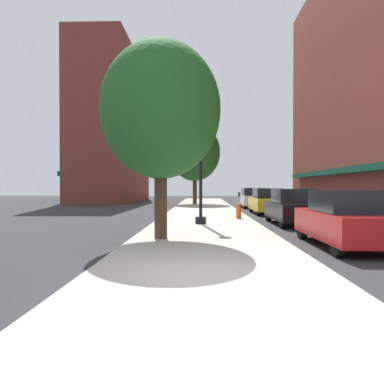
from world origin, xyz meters
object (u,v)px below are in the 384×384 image
object	(u,v)px
car_yellow	(267,201)
fire_hydrant	(239,211)
car_white	(252,198)
tree_near	(195,152)
car_black	(292,207)
parking_meter_near	(239,200)
lamppost	(201,154)
car_red	(345,219)
tree_mid	(161,111)

from	to	relation	value
car_yellow	fire_hydrant	bearing A→B (deg)	-117.51
car_white	tree_near	bearing A→B (deg)	139.56
car_black	fire_hydrant	bearing A→B (deg)	140.65
parking_meter_near	car_black	xyz separation A→B (m)	(1.95, -4.73, -0.14)
parking_meter_near	lamppost	bearing A→B (deg)	-112.08
parking_meter_near	car_red	size ratio (longest dim) A/B	0.30
tree_mid	car_white	distance (m)	19.77
tree_near	car_white	xyz separation A→B (m)	(4.86, -4.47, -4.26)
lamppost	fire_hydrant	world-z (taller)	lamppost
lamppost	car_white	distance (m)	14.99
tree_near	tree_mid	size ratio (longest dim) A/B	1.24
fire_hydrant	car_red	world-z (taller)	car_red
parking_meter_near	car_black	size ratio (longest dim) A/B	0.30
fire_hydrant	car_red	xyz separation A→B (m)	(2.26, -8.07, 0.29)
car_red	tree_near	bearing A→B (deg)	100.81
car_yellow	car_black	bearing A→B (deg)	-91.24
parking_meter_near	car_red	xyz separation A→B (m)	(1.95, -10.90, -0.14)
lamppost	parking_meter_near	world-z (taller)	lamppost
fire_hydrant	tree_mid	size ratio (longest dim) A/B	0.13
parking_meter_near	tree_mid	size ratio (longest dim) A/B	0.21
fire_hydrant	parking_meter_near	bearing A→B (deg)	83.79
fire_hydrant	car_yellow	size ratio (longest dim) A/B	0.18
car_black	car_white	bearing A→B (deg)	90.82
parking_meter_near	tree_mid	xyz separation A→B (m)	(-3.50, -10.08, 3.20)
car_yellow	tree_mid	bearing A→B (deg)	-115.99
tree_near	parking_meter_near	bearing A→B (deg)	-77.48
parking_meter_near	car_black	distance (m)	5.12
tree_mid	car_black	distance (m)	8.33
lamppost	fire_hydrant	xyz separation A→B (m)	(1.95, 2.74, -2.68)
car_red	tree_mid	bearing A→B (deg)	170.84
parking_meter_near	car_yellow	size ratio (longest dim) A/B	0.30
tree_near	car_white	world-z (taller)	tree_near
tree_near	car_red	distance (m)	24.85
tree_near	car_yellow	bearing A→B (deg)	-66.82
parking_meter_near	car_red	bearing A→B (deg)	-79.85
car_red	car_black	xyz separation A→B (m)	(0.00, 6.16, 0.00)
parking_meter_near	tree_near	world-z (taller)	tree_near
fire_hydrant	car_white	distance (m)	11.68
tree_near	car_red	bearing A→B (deg)	-78.55
fire_hydrant	tree_mid	xyz separation A→B (m)	(-3.19, -7.25, 3.63)
lamppost	car_yellow	xyz separation A→B (m)	(4.21, 7.31, -2.39)
tree_mid	fire_hydrant	bearing A→B (deg)	66.22
lamppost	car_yellow	size ratio (longest dim) A/B	1.37
lamppost	parking_meter_near	distance (m)	6.41
tree_mid	car_red	bearing A→B (deg)	-8.52
fire_hydrant	car_yellow	distance (m)	5.11
car_red	car_white	bearing A→B (deg)	89.36
parking_meter_near	car_yellow	world-z (taller)	car_yellow
tree_near	fire_hydrant	bearing A→B (deg)	-80.72
tree_near	car_white	bearing A→B (deg)	-42.61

